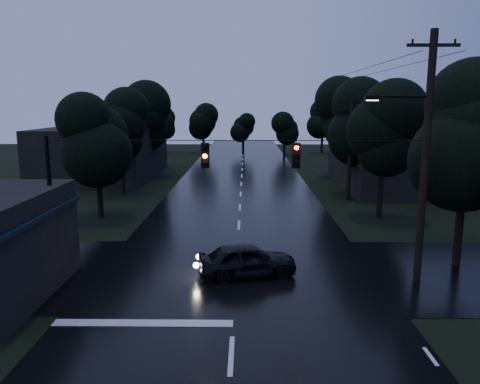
{
  "coord_description": "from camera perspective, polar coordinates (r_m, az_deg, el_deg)",
  "views": [
    {
      "loc": [
        0.41,
        -7.45,
        7.16
      ],
      "look_at": [
        0.13,
        15.4,
        2.91
      ],
      "focal_mm": 35.0,
      "sensor_mm": 36.0,
      "label": 1
    }
  ],
  "objects": [
    {
      "name": "utility_pole_main",
      "position": [
        19.83,
        21.44,
        4.29
      ],
      "size": [
        3.5,
        0.3,
        10.0
      ],
      "color": "black",
      "rests_on": "ground"
    },
    {
      "name": "tree_left_a",
      "position": [
        30.98,
        -17.08,
        6.52
      ],
      "size": [
        3.92,
        3.92,
        8.26
      ],
      "color": "black",
      "rests_on": "ground"
    },
    {
      "name": "building_far_right",
      "position": [
        43.91,
        18.77,
        3.48
      ],
      "size": [
        10.0,
        14.0,
        4.4
      ],
      "primitive_type": "cube",
      "color": "black",
      "rests_on": "ground"
    },
    {
      "name": "tree_corner_near",
      "position": [
        22.62,
        25.98,
        6.52
      ],
      "size": [
        4.48,
        4.48,
        9.44
      ],
      "color": "black",
      "rests_on": "ground"
    },
    {
      "name": "span_signals",
      "position": [
        18.54,
        1.16,
        4.59
      ],
      "size": [
        15.0,
        0.37,
        1.12
      ],
      "color": "black",
      "rests_on": "ground"
    },
    {
      "name": "anchor_pole_left",
      "position": [
        20.51,
        -22.01,
        -1.96
      ],
      "size": [
        0.18,
        0.18,
        6.0
      ],
      "primitive_type": "cylinder",
      "color": "black",
      "rests_on": "ground"
    },
    {
      "name": "tree_left_b",
      "position": [
        38.8,
        -14.38,
        7.92
      ],
      "size": [
        4.2,
        4.2,
        8.85
      ],
      "color": "black",
      "rests_on": "ground"
    },
    {
      "name": "tree_right_b",
      "position": [
        38.58,
        14.66,
        8.46
      ],
      "size": [
        4.48,
        4.48,
        9.44
      ],
      "color": "black",
      "rests_on": "ground"
    },
    {
      "name": "cross_street",
      "position": [
        20.73,
        -0.47,
        -9.68
      ],
      "size": [
        60.0,
        9.0,
        0.02
      ],
      "primitive_type": "cube",
      "color": "black",
      "rests_on": "ground"
    },
    {
      "name": "utility_pole_far",
      "position": [
        36.47,
        13.26,
        5.08
      ],
      "size": [
        2.0,
        0.3,
        7.5
      ],
      "color": "black",
      "rests_on": "ground"
    },
    {
      "name": "tree_left_c",
      "position": [
        48.64,
        -12.03,
        8.93
      ],
      "size": [
        4.48,
        4.48,
        9.44
      ],
      "color": "black",
      "rests_on": "ground"
    },
    {
      "name": "car",
      "position": [
        20.03,
        0.86,
        -8.26
      ],
      "size": [
        4.44,
        2.52,
        1.42
      ],
      "primitive_type": "imported",
      "rotation": [
        0.0,
        0.0,
        1.78
      ],
      "color": "black",
      "rests_on": "ground"
    },
    {
      "name": "tree_right_c",
      "position": [
        48.46,
        12.54,
        9.35
      ],
      "size": [
        4.76,
        4.76,
        10.03
      ],
      "color": "black",
      "rests_on": "ground"
    },
    {
      "name": "tree_right_a",
      "position": [
        30.72,
        17.09,
        7.19
      ],
      "size": [
        4.2,
        4.2,
        8.85
      ],
      "color": "black",
      "rests_on": "ground"
    },
    {
      "name": "building_far_left",
      "position": [
        49.81,
        -16.16,
        4.74
      ],
      "size": [
        10.0,
        16.0,
        5.0
      ],
      "primitive_type": "cube",
      "color": "black",
      "rests_on": "ground"
    },
    {
      "name": "main_road",
      "position": [
        38.14,
        0.08,
        -0.3
      ],
      "size": [
        12.0,
        120.0,
        0.02
      ],
      "primitive_type": "cube",
      "color": "black",
      "rests_on": "ground"
    }
  ]
}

